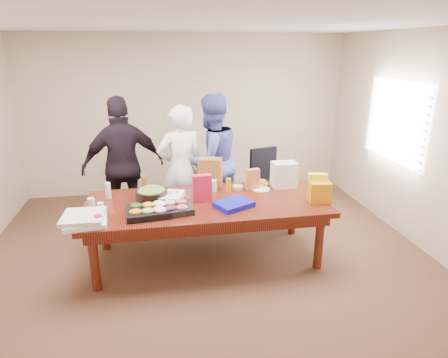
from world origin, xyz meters
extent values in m
cube|color=#47301E|center=(0.00, 0.00, -0.01)|extent=(5.50, 5.00, 0.02)
cube|color=white|center=(0.00, 0.00, 2.71)|extent=(5.50, 5.00, 0.02)
cube|color=beige|center=(0.00, 2.50, 1.35)|extent=(5.50, 0.04, 2.70)
cube|color=beige|center=(0.00, -2.50, 1.35)|extent=(5.50, 0.04, 2.70)
cube|color=beige|center=(2.75, 0.00, 1.35)|extent=(0.04, 5.00, 2.70)
cube|color=white|center=(2.72, 0.60, 1.50)|extent=(0.03, 1.40, 1.10)
cube|color=beige|center=(2.68, 0.60, 1.50)|extent=(0.04, 1.36, 1.00)
cube|color=#4C1C0F|center=(0.00, 0.00, 0.38)|extent=(2.80, 1.20, 0.75)
cube|color=black|center=(1.01, 0.96, 0.51)|extent=(0.64, 0.64, 1.02)
imported|color=white|center=(-0.23, 0.87, 0.88)|extent=(0.71, 0.54, 1.77)
imported|color=#4652A2|center=(0.22, 1.06, 0.94)|extent=(1.14, 1.05, 1.88)
imported|color=black|center=(-0.99, 1.01, 0.94)|extent=(1.18, 0.71, 1.88)
cube|color=black|center=(-0.67, -0.28, 0.79)|extent=(0.50, 0.41, 0.07)
cube|color=black|center=(-0.43, -0.24, 0.78)|extent=(0.51, 0.43, 0.07)
cube|color=white|center=(-0.48, 0.14, 0.79)|extent=(0.50, 0.43, 0.08)
cylinder|color=black|center=(-0.63, 0.17, 0.81)|extent=(0.47, 0.47, 0.12)
cube|color=#1110A6|center=(0.29, -0.21, 0.78)|extent=(0.49, 0.44, 0.06)
cube|color=red|center=(-0.04, 0.02, 0.91)|extent=(0.22, 0.10, 0.32)
cube|color=#E3F717|center=(1.30, -0.16, 0.91)|extent=(0.23, 0.13, 0.32)
cube|color=#CE6F3B|center=(0.63, 0.30, 0.89)|extent=(0.18, 0.10, 0.27)
cylinder|color=silver|center=(0.13, 0.33, 0.82)|extent=(0.09, 0.09, 0.14)
cylinder|color=#D3AD04|center=(0.32, 0.28, 0.83)|extent=(0.07, 0.07, 0.17)
cylinder|color=brown|center=(-0.72, 0.47, 0.85)|extent=(0.08, 0.08, 0.20)
cylinder|color=beige|center=(-1.14, 0.31, 0.85)|extent=(0.07, 0.07, 0.19)
cube|color=orange|center=(0.73, 0.44, 0.79)|extent=(0.24, 0.20, 0.07)
cube|color=#9E4B24|center=(0.07, 0.43, 0.81)|extent=(0.33, 0.16, 0.13)
cube|color=brown|center=(0.12, 0.50, 0.94)|extent=(0.33, 0.25, 0.38)
cylinder|color=#B81026|center=(-1.16, -0.44, 0.80)|extent=(0.08, 0.08, 0.11)
cylinder|color=silver|center=(-1.18, -0.08, 0.80)|extent=(0.07, 0.07, 0.10)
cylinder|color=silver|center=(-1.30, 0.05, 0.81)|extent=(0.09, 0.09, 0.11)
cube|color=white|center=(-1.30, -0.37, 0.77)|extent=(0.45, 0.45, 0.05)
cube|color=silver|center=(-1.32, -0.37, 0.82)|extent=(0.43, 0.43, 0.05)
cylinder|color=white|center=(0.74, 0.28, 0.76)|extent=(0.26, 0.26, 0.01)
cylinder|color=white|center=(0.75, 0.48, 0.76)|extent=(0.28, 0.28, 0.02)
cylinder|color=beige|center=(0.45, 0.32, 0.78)|extent=(0.14, 0.14, 0.05)
cylinder|color=silver|center=(-0.58, 0.25, 0.78)|extent=(0.20, 0.20, 0.07)
cube|color=silver|center=(1.06, 0.33, 0.91)|extent=(0.31, 0.22, 0.33)
cube|color=orange|center=(1.30, -0.24, 0.87)|extent=(0.26, 0.20, 0.24)
camera|label=1|loc=(-0.54, -4.20, 2.47)|focal=31.12mm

